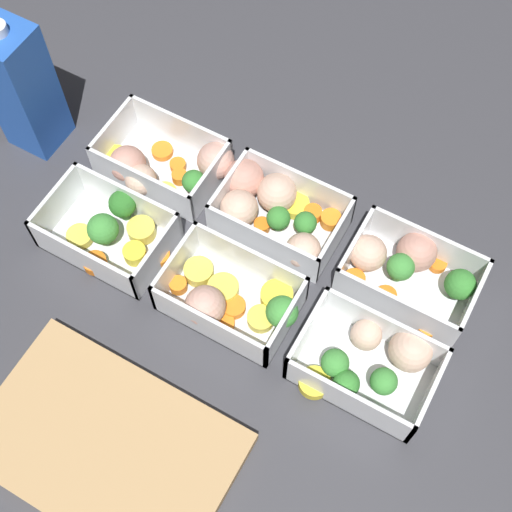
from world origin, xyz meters
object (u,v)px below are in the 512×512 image
(container_near_left, at_px, (407,269))
(juice_carton, at_px, (22,88))
(container_far_right, at_px, (111,231))
(container_far_center, at_px, (231,300))
(container_near_right, at_px, (165,165))
(container_near_center, at_px, (272,209))
(container_far_left, at_px, (373,361))

(container_near_left, distance_m, juice_carton, 0.53)
(container_far_right, bearing_deg, juice_carton, -26.01)
(container_far_center, bearing_deg, container_near_right, -35.69)
(container_near_left, relative_size, container_far_right, 1.03)
(container_near_center, relative_size, juice_carton, 0.87)
(container_near_right, bearing_deg, container_near_center, -176.61)
(container_near_left, bearing_deg, container_near_center, 1.59)
(container_near_left, height_order, container_far_right, same)
(container_far_right, bearing_deg, container_near_center, -141.85)
(container_near_left, relative_size, container_far_center, 1.04)
(container_near_left, bearing_deg, container_far_right, 20.80)
(container_near_left, xyz_separation_m, juice_carton, (0.53, 0.04, 0.07))
(container_near_left, height_order, juice_carton, juice_carton)
(container_far_center, bearing_deg, container_far_left, -176.31)
(container_far_left, bearing_deg, container_near_right, -17.76)
(container_far_center, bearing_deg, juice_carton, -15.01)
(container_near_center, relative_size, container_far_center, 1.08)
(container_far_right, bearing_deg, container_far_center, 177.54)
(container_far_center, distance_m, container_far_right, 0.18)
(container_near_left, bearing_deg, container_near_right, 2.41)
(container_near_center, bearing_deg, container_far_left, 148.31)
(container_near_center, xyz_separation_m, juice_carton, (0.34, 0.04, 0.07))
(container_near_right, xyz_separation_m, container_far_center, (-0.17, 0.12, -0.00))
(juice_carton, bearing_deg, container_far_center, 164.99)
(container_far_center, bearing_deg, container_near_left, -140.15)
(container_near_right, relative_size, container_far_left, 1.13)
(juice_carton, bearing_deg, container_far_left, 171.02)
(container_far_left, distance_m, juice_carton, 0.55)
(container_near_left, xyz_separation_m, container_near_right, (0.34, 0.01, -0.00))
(container_far_center, xyz_separation_m, juice_carton, (0.36, -0.10, 0.07))
(container_near_right, relative_size, container_far_center, 1.08)
(container_far_right, bearing_deg, container_near_left, -159.20)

